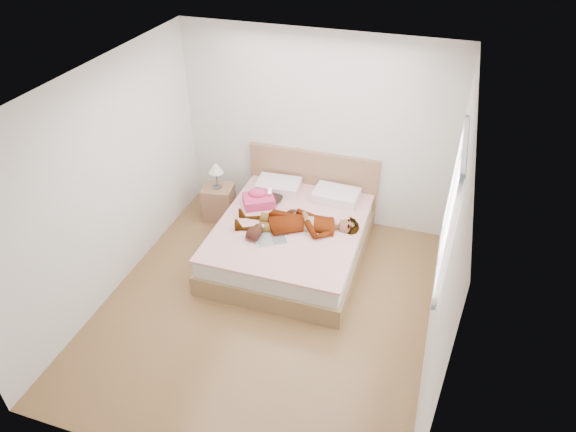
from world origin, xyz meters
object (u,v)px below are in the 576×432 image
at_px(phone, 270,191).
at_px(bed, 292,235).
at_px(coffee_mug, 280,227).
at_px(nightstand, 219,200).
at_px(plush_toy, 254,232).
at_px(towel, 258,199).
at_px(woman, 298,220).
at_px(magazine, 271,239).

height_order(phone, bed, bed).
distance_m(coffee_mug, nightstand, 1.37).
bearing_deg(plush_toy, towel, 106.89).
height_order(phone, coffee_mug, phone).
xyz_separation_m(towel, plush_toy, (0.21, -0.69, -0.00)).
xyz_separation_m(bed, towel, (-0.53, 0.21, 0.32)).
relative_size(towel, nightstand, 0.56).
distance_m(woman, coffee_mug, 0.24).
distance_m(bed, plush_toy, 0.65).
height_order(woman, magazine, woman).
bearing_deg(plush_toy, woman, 41.20).
bearing_deg(towel, plush_toy, -73.11).
distance_m(bed, towel, 0.65).
height_order(woman, nightstand, nightstand).
relative_size(woman, bed, 0.73).
bearing_deg(coffee_mug, woman, 38.69).
xyz_separation_m(bed, magazine, (-0.13, -0.45, 0.24)).
distance_m(towel, plush_toy, 0.72).
xyz_separation_m(phone, coffee_mug, (0.32, -0.55, -0.13)).
bearing_deg(woman, magazine, -46.31).
bearing_deg(magazine, woman, 56.30).
height_order(bed, plush_toy, bed).
relative_size(woman, towel, 3.09).
bearing_deg(bed, plush_toy, -124.11).
distance_m(woman, nightstand, 1.48).
bearing_deg(bed, coffee_mug, -108.16).
bearing_deg(magazine, nightstand, 140.60).
height_order(woman, coffee_mug, woman).
xyz_separation_m(woman, coffee_mug, (-0.18, -0.15, -0.05)).
distance_m(bed, nightstand, 1.31).
bearing_deg(magazine, towel, 121.55).
bearing_deg(plush_toy, magazine, 8.64).
height_order(bed, coffee_mug, bed).
bearing_deg(nightstand, towel, -19.33).
distance_m(towel, nightstand, 0.80).
bearing_deg(phone, coffee_mug, -72.41).
height_order(phone, nightstand, nightstand).
height_order(towel, nightstand, nightstand).
bearing_deg(nightstand, plush_toy, -45.90).
bearing_deg(woman, plush_toy, -61.42).
xyz_separation_m(phone, towel, (-0.13, -0.08, -0.10)).
xyz_separation_m(bed, nightstand, (-1.23, 0.46, 0.01)).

